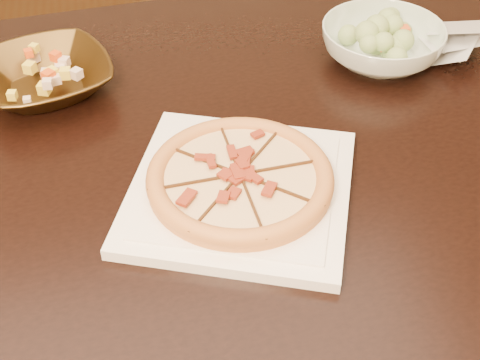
{
  "coord_description": "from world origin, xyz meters",
  "views": [
    {
      "loc": [
        -0.02,
        -1.0,
        1.41
      ],
      "look_at": [
        0.11,
        -0.31,
        0.78
      ],
      "focal_mm": 50.0,
      "sensor_mm": 36.0,
      "label": 1
    }
  ],
  "objects_px": {
    "dining_table": "(182,188)",
    "bronze_bowl": "(45,78)",
    "plate": "(240,190)",
    "salad_bowl": "(382,44)",
    "pizza": "(240,178)"
  },
  "relations": [
    {
      "from": "plate",
      "to": "dining_table",
      "type": "bearing_deg",
      "value": 119.05
    },
    {
      "from": "dining_table",
      "to": "plate",
      "type": "distance_m",
      "value": 0.18
    },
    {
      "from": "dining_table",
      "to": "bronze_bowl",
      "type": "relative_size",
      "value": 7.25
    },
    {
      "from": "dining_table",
      "to": "pizza",
      "type": "relative_size",
      "value": 6.13
    },
    {
      "from": "dining_table",
      "to": "pizza",
      "type": "bearing_deg",
      "value": -60.96
    },
    {
      "from": "salad_bowl",
      "to": "plate",
      "type": "bearing_deg",
      "value": -136.08
    },
    {
      "from": "pizza",
      "to": "salad_bowl",
      "type": "relative_size",
      "value": 1.2
    },
    {
      "from": "pizza",
      "to": "bronze_bowl",
      "type": "xyz_separation_m",
      "value": [
        -0.28,
        0.32,
        -0.01
      ]
    },
    {
      "from": "dining_table",
      "to": "bronze_bowl",
      "type": "distance_m",
      "value": 0.3
    },
    {
      "from": "salad_bowl",
      "to": "bronze_bowl",
      "type": "bearing_deg",
      "value": 178.66
    },
    {
      "from": "plate",
      "to": "pizza",
      "type": "height_order",
      "value": "pizza"
    },
    {
      "from": "pizza",
      "to": "salad_bowl",
      "type": "xyz_separation_m",
      "value": [
        0.32,
        0.31,
        0.0
      ]
    },
    {
      "from": "salad_bowl",
      "to": "pizza",
      "type": "bearing_deg",
      "value": -136.08
    },
    {
      "from": "pizza",
      "to": "salad_bowl",
      "type": "distance_m",
      "value": 0.45
    },
    {
      "from": "bronze_bowl",
      "to": "salad_bowl",
      "type": "height_order",
      "value": "salad_bowl"
    }
  ]
}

